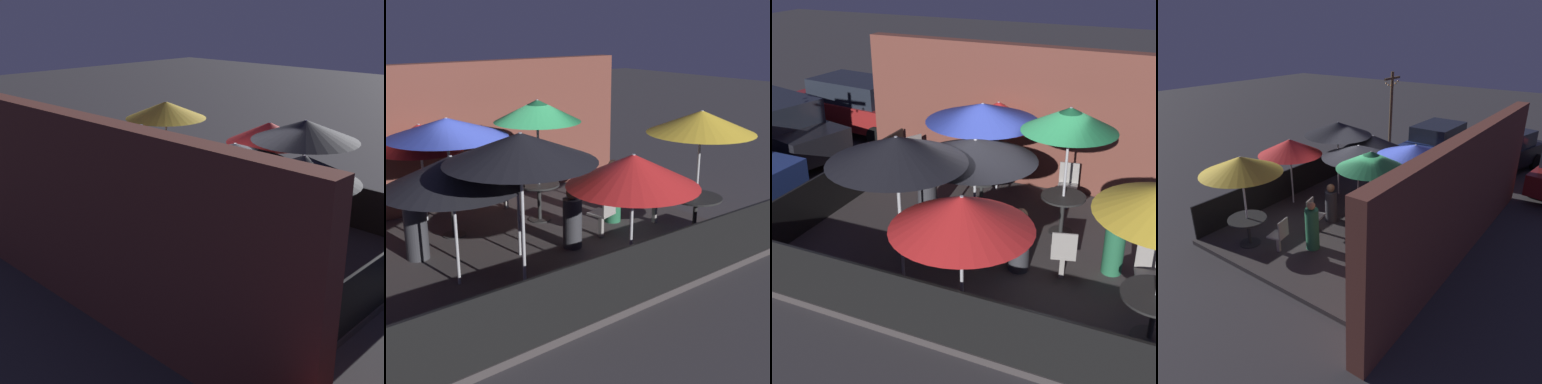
{
  "view_description": "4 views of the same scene",
  "coord_description": "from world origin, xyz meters",
  "views": [
    {
      "loc": [
        -6.72,
        7.44,
        4.74
      ],
      "look_at": [
        0.19,
        0.32,
        1.25
      ],
      "focal_mm": 50.0,
      "sensor_mm": 36.0,
      "label": 1
    },
    {
      "loc": [
        -4.85,
        -7.74,
        4.01
      ],
      "look_at": [
        0.81,
        -0.42,
        1.08
      ],
      "focal_mm": 50.0,
      "sensor_mm": 36.0,
      "label": 2
    },
    {
      "loc": [
        2.92,
        -7.98,
        5.19
      ],
      "look_at": [
        -0.47,
        -0.52,
        1.35
      ],
      "focal_mm": 50.0,
      "sensor_mm": 36.0,
      "label": 3
    },
    {
      "loc": [
        8.11,
        5.64,
        5.27
      ],
      "look_at": [
        0.18,
        -0.18,
        0.99
      ],
      "focal_mm": 35.0,
      "sensor_mm": 36.0,
      "label": 4
    }
  ],
  "objects": [
    {
      "name": "patio_deck",
      "position": [
        0.0,
        0.0,
        0.06
      ],
      "size": [
        7.32,
        5.66,
        0.12
      ],
      "color": "#383333",
      "rests_on": "ground_plane"
    },
    {
      "name": "patron_2",
      "position": [
        2.03,
        -0.0,
        0.71
      ],
      "size": [
        0.49,
        0.49,
        1.3
      ],
      "rotation": [
        0.0,
        0.0,
        5.44
      ],
      "color": "#236642",
      "rests_on": "patio_deck"
    },
    {
      "name": "patio_umbrella_3",
      "position": [
        -1.09,
        -1.59,
        2.38
      ],
      "size": [
        2.17,
        2.17,
        2.47
      ],
      "color": "#B2B2B7",
      "rests_on": "patio_deck"
    },
    {
      "name": "patio_umbrella_5",
      "position": [
        -1.7,
        -0.65,
        1.93
      ],
      "size": [
        2.13,
        2.13,
        2.06
      ],
      "color": "#B2B2B7",
      "rests_on": "patio_deck"
    },
    {
      "name": "dining_table_2",
      "position": [
        -0.89,
        1.26,
        0.68
      ],
      "size": [
        0.8,
        0.8,
        0.71
      ],
      "color": "black",
      "rests_on": "patio_deck"
    },
    {
      "name": "patio_chair_1",
      "position": [
        2.64,
        -0.53,
        0.62
      ],
      "size": [
        0.47,
        0.47,
        0.92
      ],
      "rotation": [
        0.0,
        0.0,
        -1.36
      ],
      "color": "gray",
      "rests_on": "patio_deck"
    },
    {
      "name": "patron_0",
      "position": [
        -1.84,
        0.67,
        0.69
      ],
      "size": [
        0.53,
        0.53,
        1.28
      ],
      "rotation": [
        0.0,
        0.0,
        5.2
      ],
      "color": "#333338",
      "rests_on": "patio_deck"
    },
    {
      "name": "dining_table_1",
      "position": [
        2.84,
        -1.48,
        0.71
      ],
      "size": [
        0.98,
        0.98,
        0.74
      ],
      "color": "black",
      "rests_on": "patio_deck"
    },
    {
      "name": "patio_umbrella_0",
      "position": [
        0.89,
        0.98,
        2.38
      ],
      "size": [
        1.73,
        1.73,
        2.48
      ],
      "color": "#B2B2B7",
      "rests_on": "patio_deck"
    },
    {
      "name": "ground_plane",
      "position": [
        0.0,
        0.0,
        0.0
      ],
      "size": [
        60.0,
        60.0,
        0.0
      ],
      "primitive_type": "plane",
      "color": "#383538"
    },
    {
      "name": "patio_chair_2",
      "position": [
        1.32,
        -0.57,
        0.63
      ],
      "size": [
        0.49,
        0.49,
        0.93
      ],
      "rotation": [
        0.0,
        0.0,
        1.84
      ],
      "color": "gray",
      "rests_on": "patio_deck"
    },
    {
      "name": "patio_umbrella_2",
      "position": [
        -0.89,
        1.26,
        2.21
      ],
      "size": [
        2.23,
        2.23,
        2.27
      ],
      "color": "#B2B2B7",
      "rests_on": "patio_deck"
    },
    {
      "name": "patron_1",
      "position": [
        0.57,
        -0.57,
        0.64
      ],
      "size": [
        0.36,
        0.36,
        1.15
      ],
      "rotation": [
        0.0,
        0.0,
        6.25
      ],
      "color": "#333338",
      "rests_on": "patio_deck"
    },
    {
      "name": "patio_umbrella_1",
      "position": [
        2.84,
        -1.48,
        2.3
      ],
      "size": [
        2.0,
        2.0,
        2.39
      ],
      "color": "#B2B2B7",
      "rests_on": "patio_deck"
    },
    {
      "name": "dining_table_0",
      "position": [
        0.89,
        0.98,
        0.73
      ],
      "size": [
        0.84,
        0.84,
        0.78
      ],
      "color": "black",
      "rests_on": "patio_deck"
    },
    {
      "name": "building_wall",
      "position": [
        0.0,
        3.06,
        1.61
      ],
      "size": [
        8.92,
        0.36,
        3.23
      ],
      "color": "brown",
      "rests_on": "ground_plane"
    },
    {
      "name": "patio_umbrella_4",
      "position": [
        0.32,
        -2.35,
        1.99
      ],
      "size": [
        1.97,
        1.97,
        2.11
      ],
      "color": "#B2B2B7",
      "rests_on": "patio_deck"
    },
    {
      "name": "fence_front",
      "position": [
        0.0,
        -2.79,
        0.59
      ],
      "size": [
        7.12,
        0.05,
        0.95
      ],
      "color": "black",
      "rests_on": "patio_deck"
    },
    {
      "name": "patio_umbrella_6",
      "position": [
        -0.98,
        2.37,
        1.87
      ],
      "size": [
        1.73,
        1.73,
        2.01
      ],
      "color": "#B2B2B7",
      "rests_on": "patio_deck"
    },
    {
      "name": "patio_chair_3",
      "position": [
        0.7,
        2.11,
        0.65
      ],
      "size": [
        0.46,
        0.46,
        0.95
      ],
      "rotation": [
        0.0,
        0.0,
        -1.41
      ],
      "color": "gray",
      "rests_on": "patio_deck"
    },
    {
      "name": "patio_umbrella_7",
      "position": [
        -0.37,
        -0.29,
        2.05
      ],
      "size": [
        2.13,
        2.13,
        2.11
      ],
      "color": "#B2B2B7",
      "rests_on": "patio_deck"
    }
  ]
}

